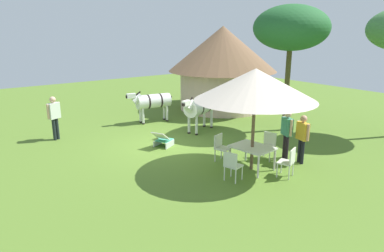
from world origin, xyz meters
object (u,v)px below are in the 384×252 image
Objects in this scene: zebra_by_umbrella at (152,102)px; patio_chair_west_end at (289,161)px; thatched_hut at (222,63)px; patio_dining_table at (252,149)px; standing_watcher at (54,114)px; striped_lounge_chair at (163,140)px; patio_chair_near_lawn at (232,164)px; shade_umbrella at (255,85)px; patio_chair_near_hut at (268,144)px; acacia_tree_right_background at (291,28)px; patio_chair_east_end at (221,146)px; zebra_nearest_camera at (200,107)px; guest_behind_table at (287,130)px; guest_beside_umbrella at (302,135)px.

patio_chair_west_end is at bearing -171.41° from zebra_by_umbrella.
thatched_hut reaches higher than patio_dining_table.
standing_watcher is 1.82× the size of striped_lounge_chair.
zebra_by_umbrella reaches higher than patio_chair_near_lawn.
patio_chair_near_lawn is at bearing 176.45° from zebra_by_umbrella.
thatched_hut is at bearing 145.39° from shade_umbrella.
shade_umbrella is at bearing -10.40° from striped_lounge_chair.
patio_chair_near_hut reaches higher than striped_lounge_chair.
thatched_hut reaches higher than patio_chair_near_hut.
zebra_by_umbrella is at bearing -139.26° from acacia_tree_right_background.
zebra_by_umbrella is at bearing 128.12° from striped_lounge_chair.
patio_chair_east_end is (-2.20, -0.73, 0.00)m from patio_chair_west_end.
patio_chair_east_end is at bearing 135.18° from patio_chair_near_lawn.
patio_chair_west_end is at bearing 21.16° from shade_umbrella.
patio_chair_near_lawn is at bearing 131.14° from zebra_nearest_camera.
guest_behind_table is at bearing 105.25° from standing_watcher.
guest_beside_umbrella is (7.69, -3.24, -1.50)m from thatched_hut.
guest_beside_umbrella reaches higher than zebra_nearest_camera.
standing_watcher is at bearing -87.58° from thatched_hut.
patio_dining_table is 3.69m from striped_lounge_chair.
zebra_by_umbrella reaches higher than patio_chair_west_end.
patio_chair_near_hut is at bearing -104.33° from guest_behind_table.
thatched_hut reaches higher than zebra_nearest_camera.
zebra_by_umbrella is (-6.50, -0.71, 0.46)m from patio_chair_near_hut.
patio_chair_near_hut is 1.00× the size of patio_chair_east_end.
patio_dining_table is 1.17m from patio_chair_near_lawn.
patio_chair_near_lawn is at bearing -39.09° from thatched_hut.
patio_chair_near_lawn is 0.40× the size of zebra_by_umbrella.
zebra_by_umbrella is (-0.10, 4.46, -0.06)m from standing_watcher.
standing_watcher is (-7.31, -5.72, 0.08)m from guest_beside_umbrella.
patio_chair_near_lawn is 2.32m from patio_chair_near_hut.
acacia_tree_right_background reaches higher than standing_watcher.
acacia_tree_right_background reaches higher than zebra_nearest_camera.
acacia_tree_right_background is at bearing -74.81° from patio_chair_near_hut.
shade_umbrella is 2.70× the size of patio_dining_table.
zebra_nearest_camera is at bearing -154.12° from guest_behind_table.
striped_lounge_chair is (-3.50, -1.09, -0.40)m from patio_dining_table.
guest_beside_umbrella is at bearing 103.38° from standing_watcher.
patio_chair_near_hut is at bearing 135.22° from patio_chair_east_end.
thatched_hut is 2.59× the size of zebra_nearest_camera.
patio_chair_near_hut is 0.56× the size of guest_beside_umbrella.
shade_umbrella reaches higher than patio_dining_table.
patio_chair_near_lawn is (7.41, -6.02, -1.94)m from thatched_hut.
zebra_nearest_camera reaches higher than patio_chair_west_end.
standing_watcher is (-7.81, -4.48, 0.52)m from patio_chair_west_end.
standing_watcher is at bearing -118.15° from guest_behind_table.
patio_chair_near_hut is at bearing -29.21° from thatched_hut.
patio_chair_west_end is (1.08, 0.42, -0.13)m from patio_dining_table.
patio_chair_east_end is 0.56× the size of guest_beside_umbrella.
guest_beside_umbrella is at bearing 162.87° from zebra_nearest_camera.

